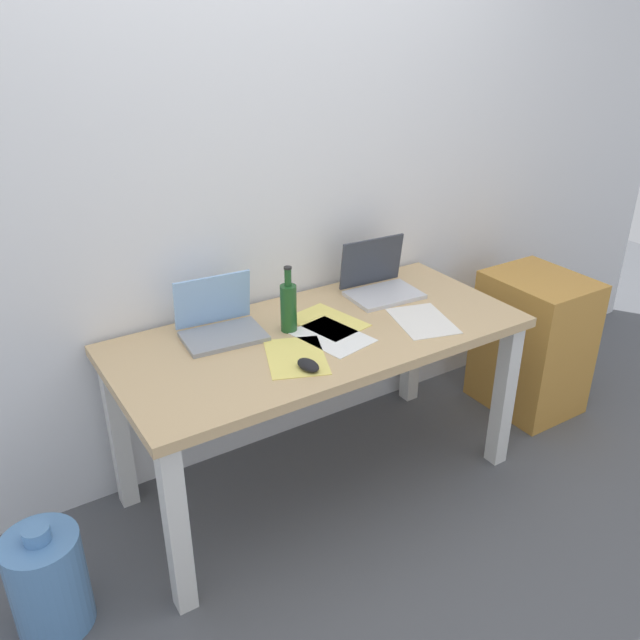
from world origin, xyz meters
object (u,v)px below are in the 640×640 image
laptop_left (220,323)px  computer_mouse (308,365)px  desk (320,354)px  laptop_right (380,283)px  water_cooler_jug (48,582)px  filing_cabinet (532,343)px  beer_bottle (289,306)px

laptop_left → computer_mouse: bearing=-70.0°
laptop_left → desk: bearing=-28.5°
laptop_right → water_cooler_jug: size_ratio=0.77×
laptop_left → water_cooler_jug: 1.06m
filing_cabinet → water_cooler_jug: bearing=-177.6°
water_cooler_jug → computer_mouse: bearing=-4.6°
beer_bottle → computer_mouse: bearing=-107.5°
desk → filing_cabinet: desk is taller
filing_cabinet → desk: bearing=177.8°
laptop_left → filing_cabinet: bearing=-8.4°
laptop_left → water_cooler_jug: size_ratio=0.78×
laptop_left → filing_cabinet: 1.65m
desk → computer_mouse: 0.32m
laptop_left → laptop_right: laptop_right is taller
laptop_left → water_cooler_jug: (-0.81, -0.33, -0.59)m
desk → laptop_right: size_ratio=5.05×
water_cooler_jug → filing_cabinet: filing_cabinet is taller
desk → laptop_left: size_ratio=4.99×
desk → beer_bottle: (-0.10, 0.08, 0.20)m
filing_cabinet → laptop_right: bearing=165.0°
water_cooler_jug → filing_cabinet: bearing=2.4°
laptop_right → computer_mouse: (-0.61, -0.40, -0.04)m
laptop_right → water_cooler_jug: laptop_right is taller
laptop_right → water_cooler_jug: 1.71m
laptop_left → computer_mouse: 0.44m
water_cooler_jug → beer_bottle: bearing=12.0°
laptop_left → water_cooler_jug: bearing=-157.6°
laptop_right → beer_bottle: (-0.52, -0.10, 0.05)m
beer_bottle → computer_mouse: (-0.10, -0.30, -0.09)m
desk → beer_bottle: bearing=142.3°
desk → laptop_left: laptop_left is taller
laptop_right → water_cooler_jug: bearing=-168.5°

